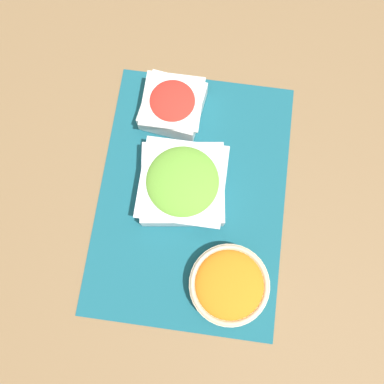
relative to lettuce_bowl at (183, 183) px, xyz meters
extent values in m
plane|color=olive|center=(0.01, 0.02, -0.04)|extent=(3.00, 3.00, 0.00)
cube|color=#195B6B|center=(0.01, 0.02, -0.04)|extent=(0.56, 0.40, 0.00)
cube|color=white|center=(0.00, 0.00, -0.01)|extent=(0.19, 0.19, 0.05)
cube|color=white|center=(0.00, 0.00, 0.02)|extent=(0.17, 0.17, 0.00)
ellipsoid|color=#6BAD38|center=(0.00, 0.00, 0.01)|extent=(0.15, 0.15, 0.04)
cylinder|color=beige|center=(0.19, 0.12, -0.02)|extent=(0.16, 0.16, 0.04)
torus|color=beige|center=(0.19, 0.12, 0.00)|extent=(0.16, 0.16, 0.01)
ellipsoid|color=orange|center=(0.19, 0.12, 0.00)|extent=(0.14, 0.14, 0.03)
cube|color=white|center=(-0.17, -0.05, -0.01)|extent=(0.14, 0.14, 0.05)
cube|color=white|center=(-0.17, -0.05, 0.02)|extent=(0.13, 0.13, 0.00)
ellipsoid|color=red|center=(-0.17, -0.05, 0.01)|extent=(0.10, 0.10, 0.03)
camera|label=1|loc=(0.19, 0.04, 0.75)|focal=35.00mm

